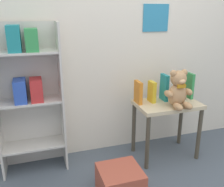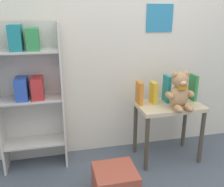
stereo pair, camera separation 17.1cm
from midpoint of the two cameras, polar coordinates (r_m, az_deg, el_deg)
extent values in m
cube|color=silver|center=(2.52, 6.40, 14.39)|extent=(4.80, 0.06, 2.50)
cube|color=teal|center=(2.59, 12.80, 16.47)|extent=(0.27, 0.01, 0.26)
cube|color=beige|center=(2.32, -9.23, -0.78)|extent=(0.02, 0.26, 1.34)
cube|color=beige|center=(2.43, -15.94, -0.34)|extent=(0.57, 0.02, 1.34)
cube|color=beige|center=(2.49, -15.18, -10.60)|extent=(0.53, 0.24, 0.02)
cube|color=beige|center=(2.32, -16.05, -1.27)|extent=(0.53, 0.24, 0.02)
cube|color=beige|center=(2.22, -17.01, 9.21)|extent=(0.53, 0.24, 0.02)
cube|color=teal|center=(2.20, -19.06, 11.94)|extent=(0.10, 0.18, 0.21)
cube|color=#33934C|center=(2.19, -15.51, 11.87)|extent=(0.10, 0.18, 0.18)
cube|color=#2D51B7|center=(2.28, -17.94, 1.03)|extent=(0.10, 0.18, 0.19)
cube|color=red|center=(2.27, -14.62, 1.24)|extent=(0.10, 0.18, 0.19)
cube|color=beige|center=(2.46, 14.90, -2.80)|extent=(0.61, 0.39, 0.04)
cylinder|color=#494233|center=(2.34, 10.06, -11.40)|extent=(0.04, 0.04, 0.54)
cylinder|color=#494233|center=(2.59, 21.59, -9.38)|extent=(0.04, 0.04, 0.54)
cylinder|color=#494233|center=(2.61, 7.25, -8.00)|extent=(0.04, 0.04, 0.54)
cylinder|color=#494233|center=(2.83, 17.90, -6.55)|extent=(0.04, 0.04, 0.54)
ellipsoid|color=tan|center=(2.36, 16.99, -0.71)|extent=(0.18, 0.14, 0.21)
sphere|color=tan|center=(2.32, 17.34, 2.98)|extent=(0.15, 0.15, 0.15)
sphere|color=tan|center=(2.28, 16.27, 4.16)|extent=(0.06, 0.06, 0.06)
sphere|color=tan|center=(2.33, 18.63, 4.26)|extent=(0.06, 0.06, 0.06)
ellipsoid|color=#F4BB82|center=(2.27, 18.09, 2.31)|extent=(0.06, 0.04, 0.04)
ellipsoid|color=tan|center=(2.29, 15.04, -0.41)|extent=(0.06, 0.12, 0.06)
ellipsoid|color=tan|center=(2.39, 19.38, -0.04)|extent=(0.06, 0.12, 0.06)
ellipsoid|color=tan|center=(2.28, 17.01, -3.40)|extent=(0.06, 0.13, 0.06)
ellipsoid|color=tan|center=(2.33, 19.14, -3.15)|extent=(0.06, 0.13, 0.06)
cube|color=#C68419|center=(2.28, 17.94, 1.23)|extent=(0.08, 0.02, 0.03)
cube|color=orange|center=(2.38, 8.31, 0.10)|extent=(0.04, 0.14, 0.21)
cube|color=gold|center=(2.43, 11.45, 0.14)|extent=(0.04, 0.11, 0.20)
cube|color=teal|center=(2.49, 14.30, 1.05)|extent=(0.04, 0.13, 0.26)
cube|color=red|center=(2.55, 17.16, 0.72)|extent=(0.04, 0.11, 0.22)
cube|color=#33934C|center=(2.62, 19.83, 1.32)|extent=(0.03, 0.13, 0.26)
cube|color=#AD4C38|center=(2.10, 3.19, -19.76)|extent=(0.33, 0.32, 0.24)
camera|label=1|loc=(0.09, -87.84, 0.71)|focal=40.00mm
camera|label=2|loc=(0.09, 92.16, -0.71)|focal=40.00mm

